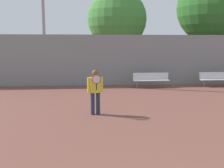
{
  "coord_description": "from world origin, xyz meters",
  "views": [
    {
      "loc": [
        -1.58,
        -1.8,
        2.4
      ],
      "look_at": [
        -0.69,
        8.34,
        0.89
      ],
      "focal_mm": 42.0,
      "sensor_mm": 36.0,
      "label": 1
    }
  ],
  "objects": [
    {
      "name": "bench_courtside_near",
      "position": [
        5.95,
        12.83,
        0.51
      ],
      "size": [
        2.18,
        0.4,
        0.83
      ],
      "color": "silver",
      "rests_on": "ground_plane"
    },
    {
      "name": "back_fence",
      "position": [
        0.0,
        13.91,
        1.51
      ],
      "size": [
        24.89,
        0.06,
        3.02
      ],
      "color": "gray",
      "rests_on": "ground_plane"
    },
    {
      "name": "tree_green_broad",
      "position": [
        0.57,
        18.25,
        4.32
      ],
      "size": [
        4.42,
        4.42,
        6.55
      ],
      "color": "brown",
      "rests_on": "ground_plane"
    },
    {
      "name": "tree_green_tall",
      "position": [
        7.63,
        17.8,
        5.14
      ],
      "size": [
        5.06,
        5.06,
        7.69
      ],
      "color": "brown",
      "rests_on": "ground_plane"
    },
    {
      "name": "bench_courtside_far",
      "position": [
        1.95,
        12.83,
        0.51
      ],
      "size": [
        2.05,
        0.4,
        0.83
      ],
      "color": "silver",
      "rests_on": "ground_plane"
    },
    {
      "name": "tennis_player",
      "position": [
        -1.38,
        7.13,
        0.89
      ],
      "size": [
        0.55,
        0.43,
        1.57
      ],
      "rotation": [
        0.0,
        0.0,
        0.14
      ],
      "color": "#282D47",
      "rests_on": "ground_plane"
    }
  ]
}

